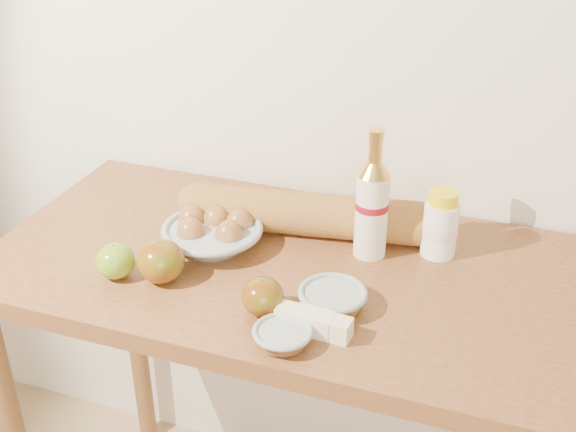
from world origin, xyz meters
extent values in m
cube|color=silver|center=(0.00, 1.51, 1.30)|extent=(3.50, 0.02, 2.60)
cube|color=brown|center=(0.00, 1.18, 0.88)|extent=(1.20, 0.60, 0.04)
cylinder|color=brown|center=(-0.55, 1.43, 0.43)|extent=(0.05, 0.05, 0.86)
cylinder|color=brown|center=(0.55, 1.43, 0.43)|extent=(0.05, 0.05, 0.86)
cylinder|color=beige|center=(0.13, 1.26, 0.99)|extent=(0.07, 0.07, 0.17)
cylinder|color=maroon|center=(0.13, 1.26, 1.01)|extent=(0.07, 0.07, 0.01)
cone|color=gold|center=(0.13, 1.26, 1.09)|extent=(0.07, 0.07, 0.03)
cylinder|color=gold|center=(0.13, 1.26, 1.12)|extent=(0.03, 0.03, 0.05)
cylinder|color=gold|center=(0.13, 1.26, 1.15)|extent=(0.03, 0.03, 0.02)
cylinder|color=white|center=(0.26, 1.31, 0.96)|extent=(0.08, 0.08, 0.11)
cylinder|color=#F3D2CB|center=(0.26, 1.31, 0.96)|extent=(0.08, 0.08, 0.02)
cylinder|color=yellow|center=(0.26, 1.31, 1.02)|extent=(0.07, 0.07, 0.03)
torus|color=#94A29D|center=(-0.17, 1.18, 0.94)|extent=(0.24, 0.24, 0.02)
ellipsoid|color=brown|center=(-0.21, 1.16, 0.94)|extent=(0.07, 0.07, 0.07)
ellipsoid|color=brown|center=(-0.13, 1.17, 0.94)|extent=(0.07, 0.07, 0.07)
ellipsoid|color=brown|center=(-0.18, 1.22, 0.94)|extent=(0.07, 0.07, 0.07)
ellipsoid|color=brown|center=(-0.23, 1.20, 0.94)|extent=(0.07, 0.07, 0.07)
ellipsoid|color=brown|center=(-0.13, 1.22, 0.94)|extent=(0.07, 0.07, 0.07)
cylinder|color=#AE7835|center=(-0.02, 1.30, 0.95)|extent=(0.47, 0.16, 0.09)
sphere|color=#AE7835|center=(-0.24, 1.26, 0.95)|extent=(0.10, 0.10, 0.09)
sphere|color=#AE7835|center=(0.21, 1.33, 0.95)|extent=(0.10, 0.10, 0.09)
ellipsoid|color=#A5A221|center=(-0.30, 1.03, 0.93)|extent=(0.07, 0.07, 0.07)
cylinder|color=#523B1B|center=(-0.30, 1.03, 0.96)|extent=(0.01, 0.01, 0.01)
ellipsoid|color=#981708|center=(-0.21, 1.04, 0.94)|extent=(0.11, 0.11, 0.08)
cylinder|color=#533C1B|center=(-0.21, 1.04, 0.98)|extent=(0.01, 0.01, 0.01)
ellipsoid|color=#920A07|center=(0.00, 1.01, 0.93)|extent=(0.09, 0.09, 0.07)
cylinder|color=#4F351A|center=(0.00, 1.01, 0.96)|extent=(0.01, 0.01, 0.01)
torus|color=#8F9C97|center=(0.06, 0.94, 0.92)|extent=(0.13, 0.13, 0.01)
cylinder|color=brown|center=(0.06, 0.94, 0.91)|extent=(0.11, 0.11, 0.02)
torus|color=#909D99|center=(0.11, 1.07, 0.93)|extent=(0.15, 0.15, 0.01)
cylinder|color=brown|center=(0.11, 1.07, 0.92)|extent=(0.12, 0.12, 0.02)
cube|color=beige|center=(0.10, 0.99, 0.92)|extent=(0.13, 0.05, 0.04)
cube|color=beige|center=(0.10, 0.99, 0.92)|extent=(0.07, 0.04, 0.04)
camera|label=1|loc=(0.39, 0.06, 1.66)|focal=45.00mm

